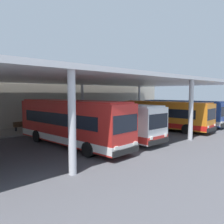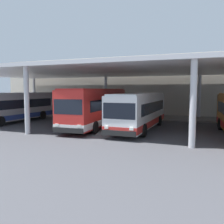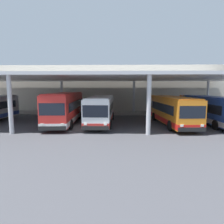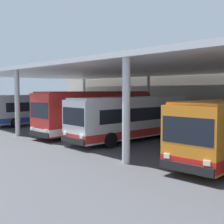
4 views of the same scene
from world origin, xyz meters
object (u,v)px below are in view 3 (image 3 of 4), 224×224
at_px(bus_departing, 211,110).
at_px(bus_second_bay, 66,108).
at_px(bus_middle_bay, 101,109).
at_px(bus_far_bay, 172,110).
at_px(banner_sign, 182,102).
at_px(trash_bin, 101,109).
at_px(bench_waiting, 79,109).

bearing_deg(bus_departing, bus_second_bay, 179.74).
bearing_deg(bus_middle_bay, bus_second_bay, 177.97).
bearing_deg(bus_far_bay, bus_second_bay, 177.47).
distance_m(bus_far_bay, bus_departing, 4.65).
bearing_deg(banner_sign, bus_far_bay, -114.52).
bearing_deg(bus_middle_bay, trash_bin, 94.76).
distance_m(bus_second_bay, bench_waiting, 8.96).
height_order(bus_departing, trash_bin, bus_departing).
bearing_deg(trash_bin, bus_departing, -34.55).
distance_m(bus_departing, bench_waiting, 19.32).
bearing_deg(bench_waiting, trash_bin, 4.54).
relative_size(bus_far_bay, bench_waiting, 5.93).
height_order(bus_middle_bay, bus_departing, same).
xyz_separation_m(bus_far_bay, bench_waiting, (-12.46, 9.42, -0.99)).
bearing_deg(bus_middle_bay, bench_waiting, 116.20).
bearing_deg(bus_second_bay, bus_far_bay, -2.53).
xyz_separation_m(bus_middle_bay, bench_waiting, (-4.44, 9.02, -0.99)).
height_order(trash_bin, banner_sign, banner_sign).
height_order(bus_far_bay, bench_waiting, bus_far_bay).
bearing_deg(bus_far_bay, trash_bin, 132.19).
distance_m(bus_middle_bay, bus_departing, 12.65).
xyz_separation_m(bus_second_bay, trash_bin, (3.42, 9.17, -1.16)).
distance_m(bus_far_bay, bench_waiting, 15.65).
bearing_deg(bus_far_bay, bench_waiting, 142.93).
distance_m(bus_second_bay, bus_middle_bay, 4.20).
xyz_separation_m(bus_departing, bench_waiting, (-17.09, 8.95, -0.99)).
relative_size(bus_far_bay, bus_departing, 1.00).
relative_size(bus_middle_bay, bench_waiting, 5.87).
relative_size(bus_middle_bay, bus_far_bay, 0.99).
relative_size(bus_departing, banner_sign, 3.33).
xyz_separation_m(bench_waiting, trash_bin, (3.67, 0.29, 0.01)).
height_order(bus_middle_bay, bus_far_bay, same).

